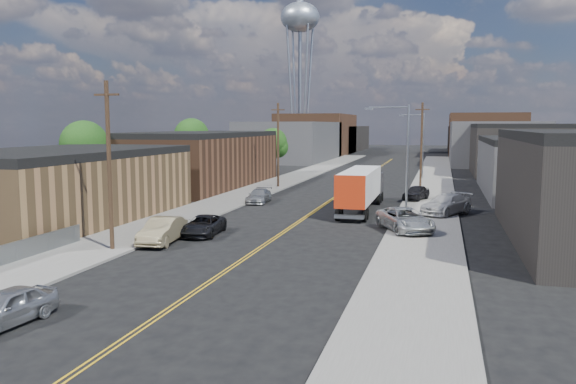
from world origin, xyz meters
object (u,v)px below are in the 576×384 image
Objects in this scene: car_left_c at (203,225)px; car_right_lot_a at (405,219)px; water_tower at (300,23)px; car_left_d at (259,196)px; car_left_a at (6,307)px; semi_truck at (362,187)px; car_right_lot_b at (446,204)px; car_left_b at (163,231)px; car_right_lot_c at (416,192)px; car_ahead_truck at (367,182)px.

car_right_lot_a is (13.20, 4.46, 0.28)m from car_left_c.
water_tower is 84.99m from car_left_d.
car_left_c is at bearing 96.63° from car_left_a.
water_tower is 7.78× the size of car_left_c.
semi_truck is 3.10× the size of car_left_d.
car_right_lot_a is 1.01× the size of car_right_lot_b.
car_right_lot_b reaches higher than car_right_lot_a.
semi_truck is 2.87× the size of car_left_b.
car_left_b is 1.08× the size of car_left_d.
car_right_lot_c is (13.20, 21.31, 0.19)m from car_left_c.
semi_truck is 17.95m from car_ahead_truck.
car_left_c is at bearing 59.60° from car_left_b.
car_right_lot_b reaches higher than car_left_a.
car_left_c is 13.93m from car_right_lot_a.
car_left_a is at bearing -88.26° from car_right_lot_b.
car_right_lot_a is 1.09× the size of car_ahead_truck.
car_left_b is 0.86× the size of car_right_lot_a.
car_right_lot_a is (14.60, 7.59, 0.13)m from car_left_b.
car_right_lot_b is at bearing -9.75° from semi_truck.
car_left_a is 0.72× the size of car_right_lot_a.
car_left_d is 18.57m from car_right_lot_a.
car_right_lot_c is at bearing 63.01° from car_right_lot_a.
car_right_lot_a is at bearing 21.13° from car_left_b.
semi_truck is 3.40× the size of car_right_lot_c.
semi_truck reaches higher than car_right_lot_b.
car_ahead_truck is (-1.88, 17.80, -1.36)m from semi_truck.
car_left_a is 0.84× the size of car_left_b.
car_right_lot_a is 16.86m from car_right_lot_c.
car_left_c reaches higher than car_left_d.
semi_truck is 2.96× the size of car_left_c.
car_right_lot_b is (7.13, -1.19, -1.12)m from semi_truck.
car_right_lot_b reaches higher than car_ahead_truck.
car_left_c is 32.59m from car_ahead_truck.
car_right_lot_c is at bearing -67.44° from water_tower.
car_left_d is at bearing 83.39° from car_left_b.
car_ahead_truck is at bearing 144.54° from car_right_lot_b.
car_right_lot_b is (17.40, 15.97, 0.16)m from car_left_b.
semi_truck is 2.49× the size of car_right_lot_b.
car_left_d is 1.10× the size of car_right_lot_c.
car_right_lot_a reaches higher than car_right_lot_c.
car_right_lot_b is 1.37× the size of car_right_lot_c.
semi_truck reaches higher than car_left_b.
semi_truck is at bearing 51.78° from car_left_c.
semi_truck is at bearing -72.07° from water_tower.
car_right_lot_b reaches higher than car_left_c.
car_ahead_truck is (8.31, 15.79, 0.07)m from car_left_d.
water_tower reaches higher than car_right_lot_c.
semi_truck is at bearing -160.35° from car_right_lot_b.
car_right_lot_a is at bearing -79.32° from car_right_lot_b.
water_tower is 9.00× the size of car_left_a.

